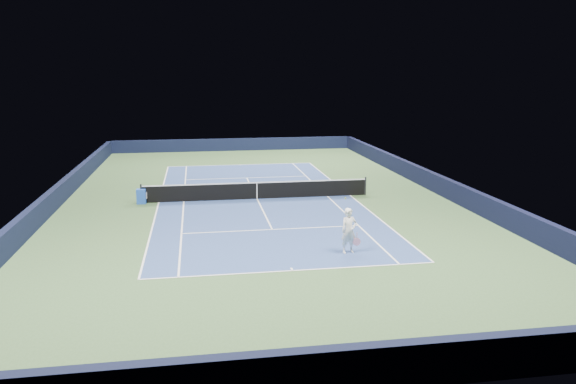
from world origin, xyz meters
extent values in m
plane|color=#36542E|center=(0.00, 0.00, 0.00)|extent=(40.00, 40.00, 0.00)
cube|color=black|center=(0.00, 19.82, 0.55)|extent=(22.00, 0.35, 1.10)
cube|color=black|center=(0.00, -19.82, 0.55)|extent=(22.00, 0.35, 1.10)
cube|color=black|center=(10.82, 0.00, 0.55)|extent=(0.35, 40.00, 1.10)
cube|color=black|center=(-10.82, 0.00, 0.55)|extent=(0.35, 40.00, 1.10)
cube|color=navy|center=(0.00, 0.00, 0.00)|extent=(10.97, 23.77, 0.01)
cube|color=white|center=(0.00, 11.88, 0.01)|extent=(10.97, 0.08, 0.00)
cube|color=white|center=(0.00, -11.88, 0.01)|extent=(10.97, 0.08, 0.00)
cube|color=white|center=(5.49, 0.00, 0.01)|extent=(0.08, 23.77, 0.00)
cube|color=white|center=(-5.49, 0.00, 0.01)|extent=(0.08, 23.77, 0.00)
cube|color=white|center=(4.12, 0.00, 0.01)|extent=(0.08, 23.77, 0.00)
cube|color=white|center=(-4.12, 0.00, 0.01)|extent=(0.08, 23.77, 0.00)
cube|color=white|center=(0.00, 6.40, 0.01)|extent=(8.23, 0.08, 0.00)
cube|color=white|center=(0.00, -6.40, 0.01)|extent=(8.23, 0.08, 0.00)
cube|color=white|center=(0.00, 0.00, 0.01)|extent=(0.08, 12.80, 0.00)
cube|color=white|center=(0.00, 11.73, 0.01)|extent=(0.08, 0.30, 0.00)
cube|color=white|center=(0.00, -11.73, 0.01)|extent=(0.08, 0.30, 0.00)
cylinder|color=black|center=(-6.40, 0.00, 0.54)|extent=(0.10, 0.10, 1.07)
cylinder|color=black|center=(6.40, 0.00, 0.54)|extent=(0.10, 0.10, 1.07)
cube|color=black|center=(0.00, 0.00, 0.46)|extent=(12.80, 0.03, 0.91)
cube|color=white|center=(0.00, 0.00, 0.94)|extent=(12.80, 0.04, 0.06)
cube|color=white|center=(0.00, 0.00, 0.46)|extent=(0.05, 0.04, 0.91)
cube|color=blue|center=(-6.40, -0.08, 0.40)|extent=(0.50, 0.46, 0.81)
cube|color=silver|center=(-6.11, -0.08, 0.45)|extent=(0.05, 0.36, 0.36)
imported|color=white|center=(2.57, -10.21, 0.93)|extent=(0.75, 0.57, 1.84)
cylinder|color=pink|center=(2.89, -10.26, 0.70)|extent=(0.03, 0.03, 0.30)
cylinder|color=black|center=(2.89, -10.26, 0.46)|extent=(0.30, 0.02, 0.30)
cylinder|color=pink|center=(2.89, -10.26, 0.46)|extent=(0.33, 0.03, 0.33)
sphere|color=#A8BF28|center=(2.67, -9.21, 2.02)|extent=(0.07, 0.07, 0.07)
camera|label=1|loc=(-3.33, -31.05, 7.20)|focal=35.00mm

